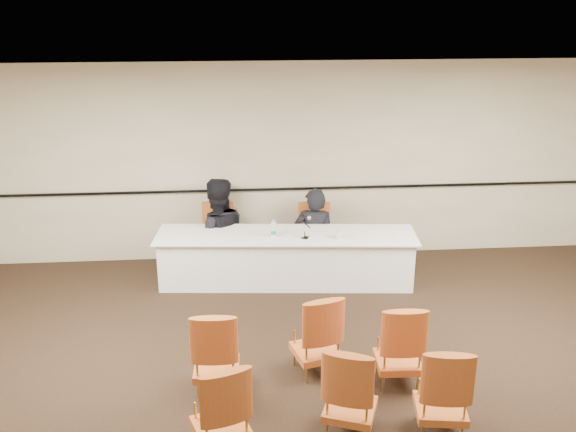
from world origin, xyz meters
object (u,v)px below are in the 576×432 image
object	(u,v)px
panelist_second	(217,240)
drinking_glass	(302,234)
coffee_cup	(338,234)
aud_chair_front_right	(399,343)
aud_chair_back_right	(442,388)
water_bottle	(274,228)
aud_chair_back_left	(220,407)
aud_chair_front_left	(216,350)
microphone	(305,229)
aud_chair_back_mid	(351,389)
panelist_main_chair	(314,237)
aud_chair_front_mid	(316,333)
panelist_main	(314,243)
panelist_second_chair	(217,237)
panel_table	(286,258)

from	to	relation	value
panelist_second	drinking_glass	world-z (taller)	panelist_second
coffee_cup	aud_chair_front_right	distance (m)	2.39
drinking_glass	aud_chair_back_right	xyz separation A→B (m)	(0.97, -3.25, -0.30)
water_bottle	aud_chair_back_left	size ratio (longest dim) A/B	0.26
aud_chair_front_left	microphone	bearing A→B (deg)	66.29
aud_chair_front_left	aud_chair_back_left	size ratio (longest dim) A/B	1.00
microphone	aud_chair_back_mid	bearing A→B (deg)	-58.74
microphone	aud_chair_front_left	xyz separation A→B (m)	(-1.17, -2.38, -0.39)
drinking_glass	aud_chair_front_right	xyz separation A→B (m)	(0.77, -2.42, -0.30)
panelist_main_chair	panelist_second	distance (m)	1.45
panelist_main_chair	aud_chair_front_mid	xyz separation A→B (m)	(-0.32, -2.80, 0.00)
coffee_cup	aud_chair_front_right	xyz separation A→B (m)	(0.28, -2.35, -0.32)
panelist_main_chair	panelist_main	bearing A→B (deg)	0.00
panelist_second_chair	water_bottle	size ratio (longest dim) A/B	3.82
panelist_main	drinking_glass	bearing A→B (deg)	80.89
panelist_main_chair	drinking_glass	distance (m)	0.76
microphone	aud_chair_back_left	xyz separation A→B (m)	(-1.12, -3.34, -0.39)
panelist_main	panelist_second	bearing A→B (deg)	6.80
aud_chair_front_left	aud_chair_back_mid	size ratio (longest dim) A/B	1.00
panelist_main_chair	drinking_glass	xyz separation A→B (m)	(-0.25, -0.65, 0.30)
aud_chair_back_mid	water_bottle	bearing A→B (deg)	119.57
aud_chair_front_left	coffee_cup	bearing A→B (deg)	57.42
coffee_cup	panelist_second	bearing A→B (deg)	153.08
water_bottle	panelist_main	bearing A→B (deg)	42.41
panelist_main	panel_table	bearing A→B (deg)	59.39
aud_chair_back_left	aud_chair_back_mid	bearing A→B (deg)	-11.05
panel_table	aud_chair_back_left	size ratio (longest dim) A/B	3.82
water_bottle	aud_chair_back_left	bearing A→B (deg)	-101.42
water_bottle	aud_chair_front_right	size ratio (longest dim) A/B	0.26
aud_chair_front_right	aud_chair_back_mid	xyz separation A→B (m)	(-0.64, -0.76, 0.00)
panelist_second	aud_chair_back_mid	distance (m)	4.18
microphone	aud_chair_front_mid	size ratio (longest dim) A/B	0.30
panel_table	water_bottle	size ratio (longest dim) A/B	14.62
panelist_second_chair	aud_chair_back_mid	world-z (taller)	same
panelist_main_chair	aud_chair_back_right	size ratio (longest dim) A/B	1.00
aud_chair_front_mid	aud_chair_back_right	bearing A→B (deg)	-61.70
panelist_main	panelist_second	xyz separation A→B (m)	(-1.44, 0.13, 0.03)
panelist_main	aud_chair_back_right	xyz separation A→B (m)	(0.72, -3.90, 0.09)
coffee_cup	aud_chair_back_mid	distance (m)	3.15
microphone	panelist_main_chair	bearing A→B (deg)	101.60
panelist_second_chair	aud_chair_back_right	distance (m)	4.57
aud_chair_back_left	aud_chair_back_mid	world-z (taller)	same
panelist_main_chair	panelist_second_chair	xyz separation A→B (m)	(-1.44, 0.13, 0.00)
panelist_main_chair	panelist_second_chair	size ratio (longest dim) A/B	1.00
water_bottle	aud_chair_back_right	size ratio (longest dim) A/B	0.26
aud_chair_front_right	aud_chair_back_left	distance (m)	2.07
panelist_second	drinking_glass	bearing A→B (deg)	136.53
panelist_main_chair	coffee_cup	size ratio (longest dim) A/B	7.02
aud_chair_front_mid	aud_chair_back_right	world-z (taller)	same
coffee_cup	panelist_second_chair	bearing A→B (deg)	153.08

